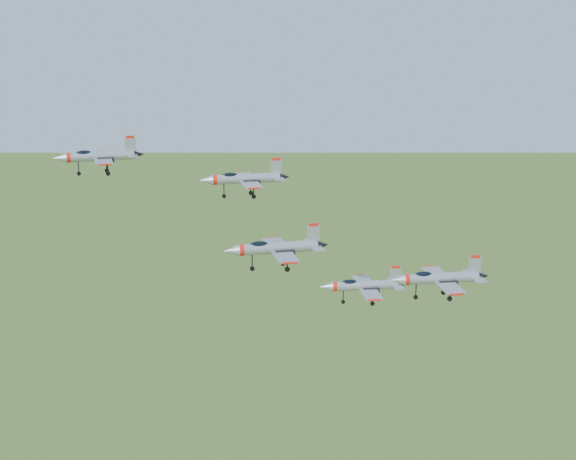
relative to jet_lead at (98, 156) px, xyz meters
name	(u,v)px	position (x,y,z in m)	size (l,w,h in m)	color
jet_lead	(98,156)	(0.00, 0.00, 0.00)	(12.17, 10.06, 3.25)	#999DA5
jet_left_high	(243,178)	(17.57, -9.58, -2.47)	(12.20, 10.17, 3.26)	#999DA5
jet_right_high	(275,248)	(16.10, -26.50, -7.13)	(12.39, 10.32, 3.31)	#999DA5
jet_left_low	(363,285)	(37.75, -4.64, -21.41)	(13.69, 11.58, 3.70)	#999DA5
jet_right_low	(438,278)	(40.44, -21.82, -15.07)	(13.62, 11.46, 3.66)	#999DA5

